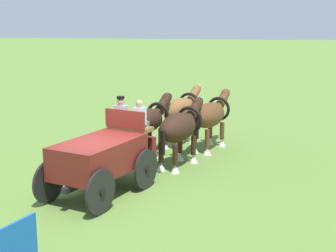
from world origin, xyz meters
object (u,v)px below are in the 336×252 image
(draft_horse_lead_near, at_px, (181,111))
(draft_horse_lead_off, at_px, (211,116))
(draft_horse_rear_near, at_px, (147,123))
(draft_horse_rear_off, at_px, (180,128))
(show_wagon, at_px, (102,156))

(draft_horse_lead_near, height_order, draft_horse_lead_off, draft_horse_lead_near)
(draft_horse_rear_near, xyz_separation_m, draft_horse_rear_off, (-0.44, -1.22, -0.06))
(show_wagon, distance_m, draft_horse_lead_off, 6.21)
(draft_horse_lead_off, bearing_deg, draft_horse_rear_off, 160.87)
(draft_horse_rear_near, relative_size, draft_horse_lead_off, 0.97)
(draft_horse_rear_off, bearing_deg, draft_horse_lead_near, 7.42)
(draft_horse_rear_near, height_order, draft_horse_rear_off, draft_horse_rear_near)
(draft_horse_rear_near, relative_size, draft_horse_lead_near, 0.99)
(draft_horse_rear_off, relative_size, draft_horse_lead_near, 1.00)
(draft_horse_rear_near, distance_m, draft_horse_lead_off, 2.90)
(draft_horse_lead_near, bearing_deg, draft_horse_rear_near, 160.87)
(show_wagon, relative_size, draft_horse_lead_off, 1.90)
(draft_horse_rear_near, xyz_separation_m, draft_horse_lead_off, (2.02, -2.08, -0.07))
(show_wagon, relative_size, draft_horse_rear_off, 1.95)
(draft_horse_rear_off, relative_size, draft_horse_lead_off, 0.97)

